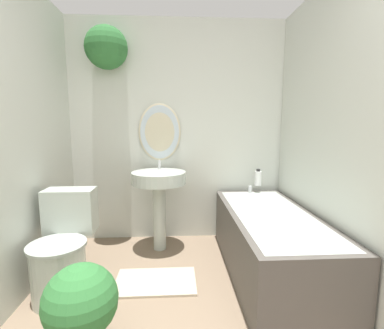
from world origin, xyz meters
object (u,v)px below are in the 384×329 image
object	(u,v)px
bathtub	(271,242)
shampoo_bottle	(258,178)
pedestal_sink	(159,188)
toilet	(63,251)
potted_plant	(81,305)

from	to	relation	value
bathtub	shampoo_bottle	distance (m)	0.85
pedestal_sink	bathtub	world-z (taller)	pedestal_sink
toilet	shampoo_bottle	xyz separation A→B (m)	(1.77, 0.91, 0.37)
toilet	pedestal_sink	world-z (taller)	pedestal_sink
potted_plant	pedestal_sink	bearing A→B (deg)	75.70
bathtub	shampoo_bottle	bearing A→B (deg)	82.71
bathtub	potted_plant	size ratio (longest dim) A/B	2.96
pedestal_sink	shampoo_bottle	world-z (taller)	pedestal_sink
pedestal_sink	shampoo_bottle	distance (m)	1.10
shampoo_bottle	toilet	bearing A→B (deg)	-152.73
bathtub	potted_plant	xyz separation A→B (m)	(-1.33, -0.81, 0.04)
pedestal_sink	potted_plant	world-z (taller)	pedestal_sink
shampoo_bottle	potted_plant	xyz separation A→B (m)	(-1.42, -1.55, -0.38)
pedestal_sink	potted_plant	bearing A→B (deg)	-104.30
shampoo_bottle	bathtub	bearing A→B (deg)	-97.29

